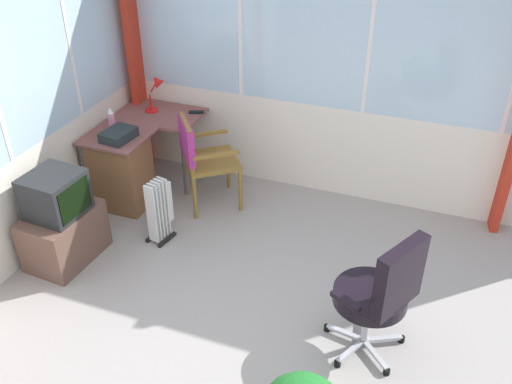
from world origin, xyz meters
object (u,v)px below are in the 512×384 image
at_px(desk_lamp, 158,88).
at_px(tv_on_stand, 62,222).
at_px(space_heater, 160,209).
at_px(spray_bottle, 111,119).
at_px(office_chair, 381,291).
at_px(paper_tray, 119,135).
at_px(wooden_armchair, 198,152).
at_px(tv_remote, 196,112).
at_px(desk, 122,167).

bearing_deg(desk_lamp, tv_on_stand, 176.92).
bearing_deg(space_heater, spray_bottle, 55.66).
bearing_deg(tv_on_stand, office_chair, -92.89).
distance_m(paper_tray, tv_on_stand, 0.96).
bearing_deg(paper_tray, office_chair, -111.21).
bearing_deg(paper_tray, spray_bottle, 46.50).
bearing_deg(spray_bottle, space_heater, -124.34).
distance_m(spray_bottle, tv_on_stand, 1.14).
bearing_deg(spray_bottle, wooden_armchair, -82.34).
relative_size(paper_tray, space_heater, 0.50).
bearing_deg(tv_remote, paper_tray, 130.19).
xyz_separation_m(tv_remote, space_heater, (-1.09, -0.14, -0.44)).
distance_m(desk, space_heater, 0.73).
xyz_separation_m(desk_lamp, office_chair, (-1.72, -2.55, -0.38)).
distance_m(desk, spray_bottle, 0.47).
xyz_separation_m(paper_tray, tv_on_stand, (-0.86, 0.06, -0.41)).
bearing_deg(space_heater, desk, 57.08).
xyz_separation_m(desk, desk_lamp, (0.66, -0.08, 0.56)).
distance_m(desk, tv_remote, 0.91).
height_order(tv_on_stand, space_heater, tv_on_stand).
bearing_deg(desk_lamp, paper_tray, 178.23).
bearing_deg(wooden_armchair, tv_on_stand, 147.89).
relative_size(desk, office_chair, 1.14).
xyz_separation_m(spray_bottle, wooden_armchair, (0.11, -0.83, -0.25)).
bearing_deg(space_heater, desk_lamp, 26.88).
bearing_deg(desk_lamp, tv_remote, -85.11).
height_order(spray_bottle, office_chair, office_chair).
bearing_deg(wooden_armchair, desk, 106.92).
height_order(wooden_armchair, office_chair, office_chair).
bearing_deg(tv_on_stand, tv_remote, -16.40).
bearing_deg(tv_remote, space_heater, 166.44).
bearing_deg(desk_lamp, desk, 173.47).
bearing_deg(paper_tray, desk, 41.43).
relative_size(spray_bottle, office_chair, 0.22).
bearing_deg(desk, spray_bottle, 49.09).
distance_m(desk_lamp, paper_tray, 0.74).
xyz_separation_m(desk, office_chair, (-1.06, -2.62, 0.18)).
relative_size(tv_remote, space_heater, 0.25).
xyz_separation_m(tv_remote, tv_on_stand, (-1.62, 0.48, -0.37)).
height_order(spray_bottle, space_heater, spray_bottle).
distance_m(office_chair, tv_on_stand, 2.64).
height_order(desk_lamp, space_heater, desk_lamp).
xyz_separation_m(desk, wooden_armchair, (0.21, -0.71, 0.19)).
bearing_deg(desk_lamp, spray_bottle, 160.70).
relative_size(tv_remote, tv_on_stand, 0.18).
relative_size(desk, space_heater, 1.90).
bearing_deg(desk, desk_lamp, -6.53).
bearing_deg(paper_tray, tv_remote, -28.71).
height_order(desk_lamp, tv_on_stand, desk_lamp).
relative_size(tv_remote, paper_tray, 0.50).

